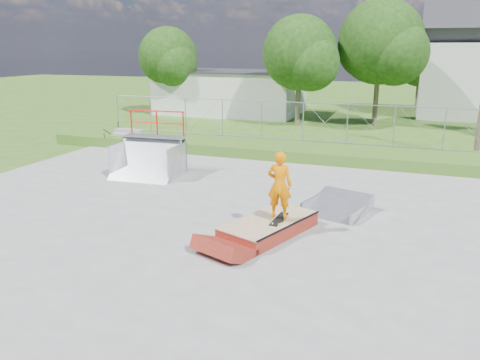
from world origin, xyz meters
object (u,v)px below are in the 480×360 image
Objects in this scene: quarter_pipe at (146,146)px; flat_bank_ramp at (337,206)px; grind_box at (269,227)px; skater at (279,188)px.

quarter_pipe is 1.41× the size of flat_bank_ramp.
flat_bank_ramp is at bearing 77.25° from grind_box.
quarter_pipe reaches higher than skater.
quarter_pipe reaches higher than flat_bank_ramp.
grind_box is at bearing -106.49° from flat_bank_ramp.
quarter_pipe is at bearing -33.65° from skater.
quarter_pipe reaches higher than grind_box.
skater is at bearing -100.93° from flat_bank_ramp.
flat_bank_ramp is 2.72m from skater.
skater is (-1.16, -2.22, 1.06)m from flat_bank_ramp.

